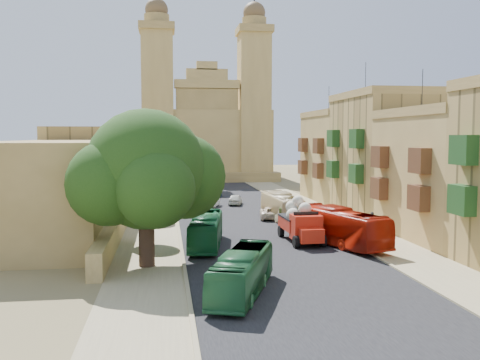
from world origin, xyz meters
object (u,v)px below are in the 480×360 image
object	(u,v)px
street_tree_b	(148,186)
car_white_b	(235,199)
street_tree_d	(153,176)
street_tree_c	(151,181)
olive_pickup	(291,215)
church	(205,133)
ficus_tree	(147,174)
car_dkblue	(211,192)
pedestrian_c	(349,230)
bus_red_east	(339,226)
car_cream	(270,213)
car_blue_b	(213,187)
red_truck	(301,222)
car_blue_a	(205,227)
bus_green_south	(242,273)
car_white_a	(212,202)
pedestrian_a	(372,222)
street_tree_a	(143,198)
bus_green_north	(206,230)
bus_cream_east	(282,206)

from	to	relation	value
street_tree_b	car_white_b	world-z (taller)	street_tree_b
street_tree_d	street_tree_b	bearing A→B (deg)	-90.00
street_tree_c	olive_pickup	bearing A→B (deg)	-48.05
church	car_white_b	world-z (taller)	church
ficus_tree	car_dkblue	distance (m)	42.74
street_tree_b	pedestrian_c	bearing A→B (deg)	-35.67
bus_red_east	car_white_b	bearing A→B (deg)	-96.28
street_tree_d	car_cream	bearing A→B (deg)	-62.17
car_cream	car_blue_b	distance (m)	30.61
olive_pickup	bus_red_east	distance (m)	10.93
church	red_truck	distance (m)	68.38
ficus_tree	car_cream	size ratio (longest dim) A/B	2.32
ficus_tree	car_blue_a	size ratio (longest dim) A/B	2.91
bus_green_south	car_blue_a	world-z (taller)	bus_green_south
car_cream	ficus_tree	bearing A→B (deg)	66.89
car_cream	church	bearing A→B (deg)	-77.76
red_truck	car_white_a	xyz separation A→B (m)	(-5.40, 23.20, -1.05)
street_tree_d	pedestrian_a	bearing A→B (deg)	-58.53
street_tree_b	car_blue_a	size ratio (longest dim) A/B	1.46
car_blue_a	pedestrian_a	xyz separation A→B (m)	(15.31, -1.47, 0.32)
bus_red_east	pedestrian_c	size ratio (longest dim) A/B	6.71
red_truck	car_white_b	distance (m)	25.01
olive_pickup	car_dkblue	distance (m)	26.31
red_truck	street_tree_a	bearing A→B (deg)	174.54
car_blue_b	car_blue_a	bearing A→B (deg)	-74.65
pedestrian_c	street_tree_b	bearing A→B (deg)	-121.32
olive_pickup	bus_green_south	xyz separation A→B (m)	(-8.38, -23.37, 0.34)
car_dkblue	car_blue_b	xyz separation A→B (m)	(1.03, 8.30, -0.05)
bus_red_east	car_cream	bearing A→B (deg)	-95.87
bus_green_north	car_blue_b	world-z (taller)	bus_green_north
street_tree_a	pedestrian_a	distance (m)	20.96
olive_pickup	car_dkblue	bearing A→B (deg)	102.99
ficus_tree	car_blue_b	xyz separation A→B (m)	(8.91, 49.93, -5.68)
street_tree_d	car_dkblue	size ratio (longest dim) A/B	0.94
street_tree_a	bus_green_south	size ratio (longest dim) A/B	0.63
car_white_a	bus_green_north	bearing A→B (deg)	-77.80
car_dkblue	car_white_b	xyz separation A→B (m)	(2.26, -9.99, 0.00)
ficus_tree	pedestrian_a	xyz separation A→B (m)	(20.05, 10.27, -5.38)
bus_green_south	church	bearing A→B (deg)	107.36
street_tree_b	car_dkblue	distance (m)	23.41
street_tree_d	car_white_b	bearing A→B (deg)	-49.03
ficus_tree	street_tree_b	world-z (taller)	ficus_tree
car_dkblue	pedestrian_a	size ratio (longest dim) A/B	2.53
bus_red_east	car_blue_a	size ratio (longest dim) A/B	2.94
bus_red_east	car_cream	xyz separation A→B (m)	(-2.83, 14.33, -0.87)
ficus_tree	olive_pickup	xyz separation A→B (m)	(13.79, 15.99, -5.42)
bus_cream_east	car_blue_b	bearing A→B (deg)	-83.85
bus_cream_east	pedestrian_a	bearing A→B (deg)	126.61
street_tree_c	pedestrian_c	xyz separation A→B (m)	(17.50, -24.56, -2.33)
red_truck	car_white_b	xyz separation A→B (m)	(-2.28, 24.89, -0.97)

